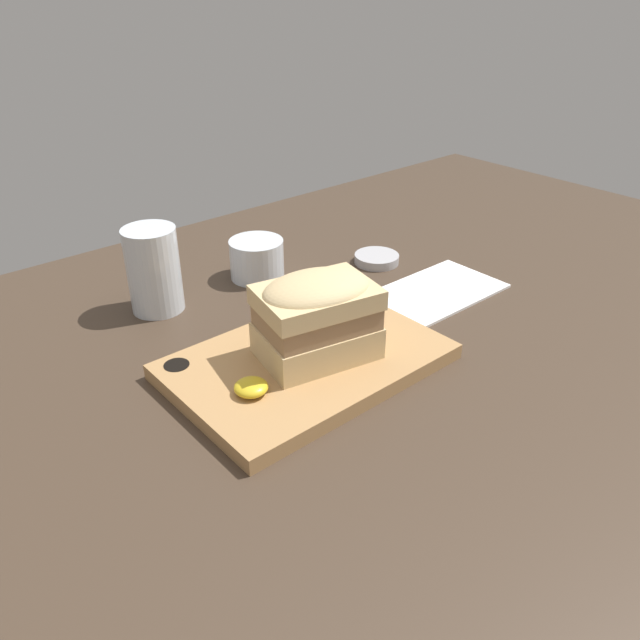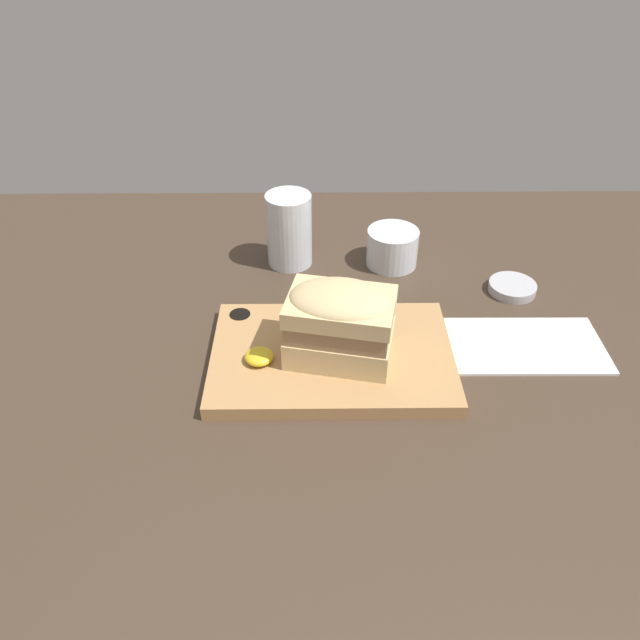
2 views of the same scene
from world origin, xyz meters
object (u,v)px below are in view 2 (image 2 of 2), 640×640
object	(u,v)px
water_glass	(289,234)
wine_glass	(392,249)
napkin	(526,345)
serving_board	(331,354)
sandwich	(340,320)
condiment_dish	(512,288)

from	to	relation	value
water_glass	wine_glass	size ratio (longest dim) A/B	1.44
water_glass	napkin	size ratio (longest dim) A/B	0.57
serving_board	sandwich	xyz separation A→B (cm)	(1.05, -1.25, 6.56)
wine_glass	condiment_dish	xyz separation A→B (cm)	(17.94, -8.42, -2.01)
serving_board	napkin	xyz separation A→B (cm)	(27.12, 2.38, -0.77)
serving_board	condiment_dish	distance (cm)	32.63
sandwich	water_glass	size ratio (longest dim) A/B	1.24
sandwich	condiment_dish	size ratio (longest dim) A/B	2.06
wine_glass	condiment_dish	size ratio (longest dim) A/B	1.15
serving_board	wine_glass	world-z (taller)	wine_glass
serving_board	condiment_dish	xyz separation A→B (cm)	(28.51, 15.86, -0.24)
serving_board	sandwich	size ratio (longest dim) A/B	2.14
water_glass	condiment_dish	size ratio (longest dim) A/B	1.66
wine_glass	napkin	xyz separation A→B (cm)	(16.55, -21.90, -2.53)
water_glass	napkin	world-z (taller)	water_glass
water_glass	napkin	distance (cm)	40.58
sandwich	wine_glass	xyz separation A→B (cm)	(9.52, 25.53, -4.79)
napkin	condiment_dish	world-z (taller)	condiment_dish
condiment_dish	serving_board	bearing A→B (deg)	-150.91
sandwich	water_glass	bearing A→B (deg)	105.51
wine_glass	sandwich	bearing A→B (deg)	-110.46
water_glass	wine_glass	distance (cm)	16.99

